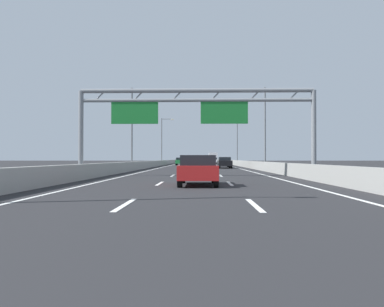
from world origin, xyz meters
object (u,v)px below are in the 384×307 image
Objects in this scene: streetlamp_right_mid at (263,123)px; box_truck at (213,157)px; black_car at (225,162)px; white_car at (214,161)px; silver_car at (224,162)px; streetlamp_left_far at (163,138)px; red_car at (198,170)px; streetlamp_left_mid at (134,123)px; yellow_car at (189,160)px; green_car at (181,161)px; streetlamp_right_far at (236,138)px; sign_gantry at (193,109)px.

streetlamp_right_mid is 1.18× the size of box_truck.
black_car is 44.60m from white_car.
silver_car is 0.93× the size of black_car.
black_car is (10.91, -27.53, -4.63)m from streetlamp_left_far.
silver_car is 0.99× the size of red_car.
yellow_car is (3.82, 87.61, -4.65)m from streetlamp_left_mid.
streetlamp_left_mid is 1.18× the size of box_truck.
box_truck is (-3.66, 66.50, -3.77)m from streetlamp_right_mid.
yellow_car is 0.55× the size of box_truck.
yellow_car is at bearing 95.62° from silver_car.
white_car is (11.00, 17.07, -4.62)m from streetlamp_left_far.
streetlamp_left_far is at bearing 97.33° from red_car.
black_car reaches higher than green_car.
streetlamp_right_far is 18.11m from white_car.
black_car is at bearing -98.32° from streetlamp_right_far.
black_car is 23.41m from green_car.
silver_car is at bearing 82.35° from sign_gantry.
black_car is (-4.03, 6.19, -4.63)m from streetlamp_right_mid.
red_car is at bearing -87.11° from sign_gantry.
white_car reaches higher than yellow_car.
streetlamp_right_mid is 2.29× the size of silver_car.
streetlamp_right_far is 60.08m from red_car.
silver_car is at bearing 106.20° from streetlamp_right_mid.
streetlamp_right_mid is 36.88m from streetlamp_left_far.
streetlamp_right_far is at bearing 90.00° from streetlamp_right_mid.
streetlamp_left_mid is 52.17m from white_car.
streetlamp_left_mid is 13.37m from black_car.
streetlamp_left_far is at bearing -122.80° from white_car.
streetlamp_left_far reaches higher than yellow_car.
streetlamp_right_mid is 2.25× the size of white_car.
green_car is at bearing -107.49° from white_car.
red_car is at bearing -95.18° from silver_car.
yellow_car is at bearing 91.93° from red_car.
box_truck is at bearing 89.65° from black_car.
sign_gantry is 1.81× the size of streetlamp_left_far.
box_truck reaches higher than yellow_car.
streetlamp_left_mid is 1.00× the size of streetlamp_right_mid.
streetlamp_right_mid is at bearing -86.85° from box_truck.
streetlamp_right_mid reaches higher than silver_car.
red_car is (-7.28, -25.74, -4.65)m from streetlamp_right_mid.
box_truck is at bearing 93.15° from streetlamp_right_mid.
silver_car reaches higher than green_car.
silver_car is 53.53m from box_truck.
streetlamp_left_mid is at bearing -99.62° from box_truck.
streetlamp_right_far reaches higher than sign_gantry.
streetlamp_left_mid is 2.29× the size of silver_car.
red_car is at bearing -73.45° from streetlamp_left_mid.
box_truck reaches higher than silver_car.
yellow_car is at bearing 97.23° from streetlamp_right_mid.
streetlamp_right_far is 55.22m from yellow_car.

